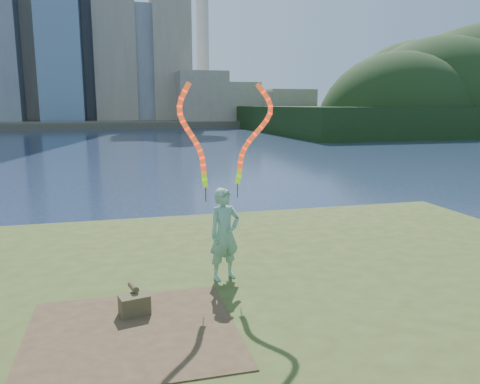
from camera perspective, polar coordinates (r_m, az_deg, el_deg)
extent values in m
plane|color=#1B2944|center=(11.21, -1.82, -11.86)|extent=(320.00, 320.00, 0.00)
cube|color=#394819|center=(8.95, 1.89, -16.89)|extent=(20.00, 18.00, 0.30)
cube|color=#394819|center=(9.10, 1.34, -14.65)|extent=(17.00, 15.00, 0.30)
cube|color=#394819|center=(9.17, 1.00, -12.73)|extent=(14.00, 12.00, 0.30)
cube|color=#47331E|center=(7.73, -13.00, -16.37)|extent=(3.20, 3.00, 0.02)
cube|color=#484335|center=(105.20, -13.52, 8.30)|extent=(320.00, 40.00, 1.20)
cube|color=black|center=(90.56, 24.89, 8.18)|extent=(70.00, 42.00, 4.00)
imported|color=#187441|center=(9.40, -1.90, -5.15)|extent=(0.79, 0.65, 1.86)
cylinder|color=black|center=(9.14, -4.20, -0.30)|extent=(0.02, 0.02, 0.30)
cylinder|color=black|center=(9.52, -0.31, 0.18)|extent=(0.02, 0.02, 0.30)
cube|color=#433D21|center=(8.26, -12.74, -13.31)|extent=(0.54, 0.42, 0.34)
cylinder|color=#433D21|center=(8.38, -12.86, -11.24)|extent=(0.19, 0.34, 0.11)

